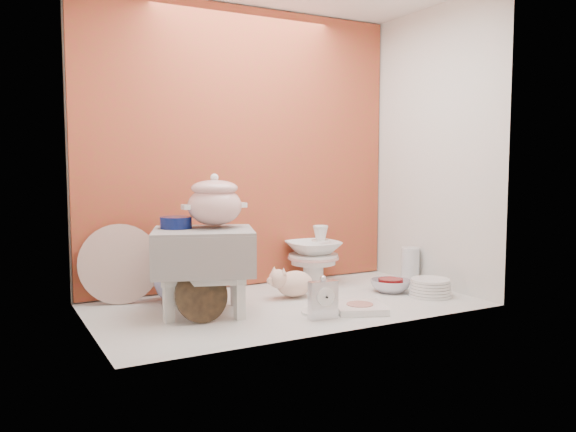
% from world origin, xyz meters
% --- Properties ---
extents(ground, '(1.80, 1.80, 0.00)m').
position_xyz_m(ground, '(0.00, 0.00, 0.00)').
color(ground, silver).
rests_on(ground, ground).
extents(niche_shell, '(1.86, 1.03, 1.53)m').
position_xyz_m(niche_shell, '(0.00, 0.18, 0.93)').
color(niche_shell, '#B1352C').
rests_on(niche_shell, ground).
extents(step_stool, '(0.54, 0.50, 0.38)m').
position_xyz_m(step_stool, '(-0.40, 0.03, 0.19)').
color(step_stool, silver).
rests_on(step_stool, ground).
extents(soup_tureen, '(0.32, 0.32, 0.25)m').
position_xyz_m(soup_tureen, '(-0.33, 0.07, 0.50)').
color(soup_tureen, white).
rests_on(soup_tureen, step_stool).
extents(cobalt_bowl, '(0.16, 0.16, 0.05)m').
position_xyz_m(cobalt_bowl, '(-0.49, 0.12, 0.40)').
color(cobalt_bowl, '#0A154F').
rests_on(cobalt_bowl, step_stool).
extents(floral_platter, '(0.38, 0.15, 0.38)m').
position_xyz_m(floral_platter, '(-0.69, 0.39, 0.19)').
color(floral_platter, white).
rests_on(floral_platter, ground).
extents(blue_white_vase, '(0.31, 0.31, 0.27)m').
position_xyz_m(blue_white_vase, '(-0.42, 0.29, 0.13)').
color(blue_white_vase, white).
rests_on(blue_white_vase, ground).
extents(lacquer_tray, '(0.24, 0.10, 0.23)m').
position_xyz_m(lacquer_tray, '(-0.46, -0.10, 0.11)').
color(lacquer_tray, black).
rests_on(lacquer_tray, ground).
extents(mantel_clock, '(0.13, 0.05, 0.19)m').
position_xyz_m(mantel_clock, '(0.02, -0.30, 0.09)').
color(mantel_clock, silver).
rests_on(mantel_clock, ground).
extents(plush_pig, '(0.29, 0.25, 0.14)m').
position_xyz_m(plush_pig, '(0.10, 0.10, 0.07)').
color(plush_pig, beige).
rests_on(plush_pig, ground).
extents(teacup_saucer, '(0.20, 0.20, 0.01)m').
position_xyz_m(teacup_saucer, '(0.06, -0.22, 0.01)').
color(teacup_saucer, white).
rests_on(teacup_saucer, ground).
extents(gold_rim_teacup, '(0.12, 0.12, 0.09)m').
position_xyz_m(gold_rim_teacup, '(0.06, -0.22, 0.06)').
color(gold_rim_teacup, white).
rests_on(gold_rim_teacup, teacup_saucer).
extents(lattice_dish, '(0.28, 0.28, 0.03)m').
position_xyz_m(lattice_dish, '(0.23, -0.27, 0.02)').
color(lattice_dish, white).
rests_on(lattice_dish, ground).
extents(dinner_plate_stack, '(0.24, 0.24, 0.09)m').
position_xyz_m(dinner_plate_stack, '(0.72, -0.19, 0.04)').
color(dinner_plate_stack, white).
rests_on(dinner_plate_stack, ground).
extents(crystal_bowl, '(0.25, 0.25, 0.06)m').
position_xyz_m(crystal_bowl, '(0.61, -0.02, 0.03)').
color(crystal_bowl, silver).
rests_on(crystal_bowl, ground).
extents(clear_glass_vase, '(0.13, 0.13, 0.20)m').
position_xyz_m(clear_glass_vase, '(0.84, 0.10, 0.10)').
color(clear_glass_vase, silver).
rests_on(clear_glass_vase, ground).
extents(porcelain_tower, '(0.35, 0.35, 0.33)m').
position_xyz_m(porcelain_tower, '(0.35, 0.34, 0.16)').
color(porcelain_tower, white).
rests_on(porcelain_tower, ground).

